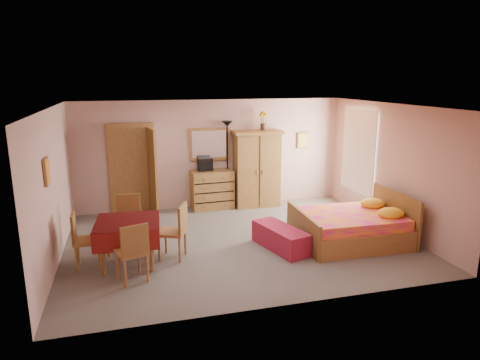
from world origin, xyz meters
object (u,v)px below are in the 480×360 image
object	(u,v)px
chair_north	(128,222)
chair_east	(172,231)
bench	(280,238)
sunflower_vase	(263,121)
chest_of_drawers	(212,190)
chair_west	(87,240)
bed	(350,219)
floor_lamp	(227,164)
stereo	(205,164)
dining_table	(129,242)
wardrobe	(257,169)
wall_mirror	(210,144)
chair_south	(131,251)

from	to	relation	value
chair_north	chair_east	distance (m)	1.03
bench	sunflower_vase	bearing A→B (deg)	78.67
chest_of_drawers	chair_west	xyz separation A→B (m)	(-2.66, -2.70, 0.01)
bed	floor_lamp	bearing A→B (deg)	121.67
stereo	dining_table	distance (m)	3.44
chair_west	wardrobe	bearing A→B (deg)	124.55
dining_table	chair_west	distance (m)	0.67
chest_of_drawers	bed	distance (m)	3.54
stereo	wardrobe	bearing A→B (deg)	-4.47
chair_north	chair_east	size ratio (longest dim) A/B	0.99
bench	chair_north	distance (m)	2.85
wall_mirror	chair_east	bearing A→B (deg)	-110.85
floor_lamp	bench	xyz separation A→B (m)	(0.30, -2.93, -0.84)
chair_north	chest_of_drawers	bearing A→B (deg)	-129.03
sunflower_vase	chair_north	distance (m)	4.18
chest_of_drawers	chair_east	xyz separation A→B (m)	(-1.26, -2.70, 0.02)
stereo	chair_east	xyz separation A→B (m)	(-1.11, -2.75, -0.60)
stereo	bed	size ratio (longest dim) A/B	0.16
stereo	chair_east	bearing A→B (deg)	-112.00
sunflower_vase	chair_north	bearing A→B (deg)	-148.30
bench	dining_table	xyz separation A→B (m)	(-2.72, 0.05, 0.17)
chest_of_drawers	chair_east	distance (m)	2.98
bed	chair_north	size ratio (longest dim) A/B	2.08
bench	dining_table	bearing A→B (deg)	178.94
chair_west	chair_east	bearing A→B (deg)	89.41
sunflower_vase	chair_west	world-z (taller)	sunflower_vase
chest_of_drawers	chair_east	world-z (taller)	chair_east
stereo	sunflower_vase	size ratio (longest dim) A/B	0.73
wardrobe	chair_east	size ratio (longest dim) A/B	1.90
bed	chair_north	xyz separation A→B (m)	(-4.12, 0.85, 0.02)
stereo	sunflower_vase	bearing A→B (deg)	-0.20
wardrobe	chair_east	bearing A→B (deg)	-130.94
bench	chair_south	world-z (taller)	chair_south
floor_lamp	chair_west	bearing A→B (deg)	-137.40
wall_mirror	stereo	bearing A→B (deg)	-130.74
chest_of_drawers	bed	bearing A→B (deg)	-55.86
chest_of_drawers	chair_west	size ratio (longest dim) A/B	1.04
wardrobe	chair_east	distance (m)	3.59
chest_of_drawers	sunflower_vase	world-z (taller)	sunflower_vase
wall_mirror	bench	xyz separation A→B (m)	(0.71, -3.02, -1.34)
chair_south	chair_north	world-z (taller)	chair_north
dining_table	bed	bearing A→B (deg)	-0.97
floor_lamp	chair_south	world-z (taller)	floor_lamp
stereo	dining_table	size ratio (longest dim) A/B	0.32
chest_of_drawers	chair_south	bearing A→B (deg)	-122.87
stereo	chair_west	world-z (taller)	stereo
chair_south	chest_of_drawers	bearing A→B (deg)	41.23
wall_mirror	stereo	distance (m)	0.51
chair_north	floor_lamp	bearing A→B (deg)	-132.67
chair_south	bed	bearing A→B (deg)	-10.70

